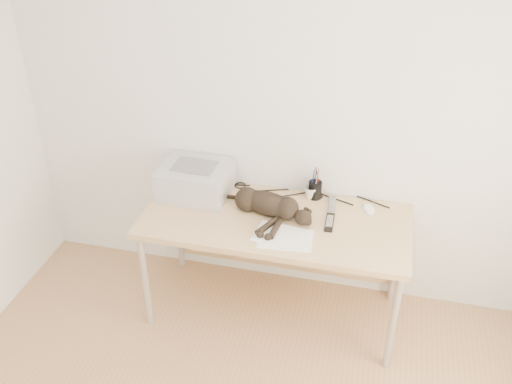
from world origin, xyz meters
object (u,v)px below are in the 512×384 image
(printer, at_px, (195,180))
(mouse, at_px, (369,207))
(cat, at_px, (265,204))
(mug, at_px, (311,192))
(pen_cup, at_px, (315,189))
(desk, at_px, (278,229))

(printer, xyz_separation_m, mouse, (1.09, 0.06, -0.08))
(cat, height_order, mug, cat)
(pen_cup, relative_size, mouse, 1.77)
(mouse, bearing_deg, printer, 165.98)
(mug, bearing_deg, pen_cup, 24.15)
(mug, distance_m, pen_cup, 0.03)
(mug, xyz_separation_m, mouse, (0.37, -0.05, -0.02))
(mouse, bearing_deg, pen_cup, 152.59)
(printer, relative_size, mouse, 3.65)
(desk, height_order, cat, cat)
(mouse, bearing_deg, mug, 154.72)
(pen_cup, distance_m, mouse, 0.35)
(cat, distance_m, mug, 0.34)
(desk, relative_size, mouse, 13.34)
(desk, relative_size, pen_cup, 7.52)
(desk, relative_size, printer, 3.66)
(cat, distance_m, mouse, 0.64)
(cat, height_order, mouse, cat)
(cat, xyz_separation_m, mug, (0.24, 0.24, -0.03))
(desk, xyz_separation_m, mouse, (0.54, 0.14, 0.15))
(desk, bearing_deg, cat, -146.89)
(mug, relative_size, pen_cup, 0.41)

